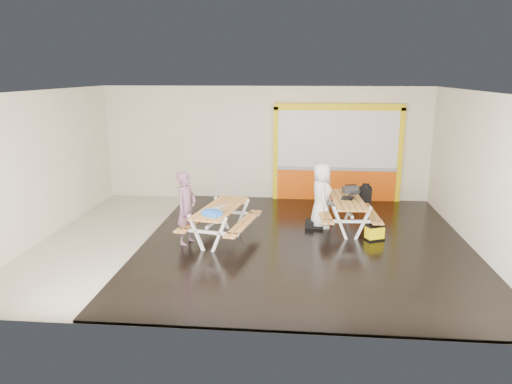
# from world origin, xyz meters

# --- Properties ---
(room) EXTENTS (10.02, 8.02, 3.52)m
(room) POSITION_xyz_m (0.00, 0.00, 1.75)
(room) COLOR beige
(room) RESTS_ON ground
(deck) EXTENTS (7.50, 7.98, 0.05)m
(deck) POSITION_xyz_m (1.25, 0.00, 0.03)
(deck) COLOR black
(deck) RESTS_ON room
(kiosk) EXTENTS (3.88, 0.16, 3.00)m
(kiosk) POSITION_xyz_m (2.20, 3.93, 1.44)
(kiosk) COLOR #DC4D06
(kiosk) RESTS_ON room
(picnic_table_left) EXTENTS (1.81, 2.34, 0.84)m
(picnic_table_left) POSITION_xyz_m (-0.76, 0.01, 0.64)
(picnic_table_left) COLOR #B67B37
(picnic_table_left) RESTS_ON deck
(picnic_table_right) EXTENTS (1.54, 2.17, 0.84)m
(picnic_table_right) POSITION_xyz_m (2.27, 1.10, 0.64)
(picnic_table_right) COLOR #B67B37
(picnic_table_right) RESTS_ON deck
(person_left) EXTENTS (0.60, 0.73, 1.72)m
(person_left) POSITION_xyz_m (-1.50, -0.28, 0.88)
(person_left) COLOR #6D485D
(person_left) RESTS_ON deck
(person_right) EXTENTS (0.58, 0.84, 1.65)m
(person_right) POSITION_xyz_m (1.64, 1.18, 0.87)
(person_right) COLOR white
(person_right) RESTS_ON deck
(laptop_left) EXTENTS (0.55, 0.54, 0.18)m
(laptop_left) POSITION_xyz_m (-0.78, -0.37, 0.90)
(laptop_left) COLOR silver
(laptop_left) RESTS_ON picnic_table_left
(laptop_right) EXTENTS (0.52, 0.48, 0.19)m
(laptop_right) POSITION_xyz_m (2.34, 1.11, 0.89)
(laptop_right) COLOR black
(laptop_right) RESTS_ON picnic_table_right
(blue_pouch) EXTENTS (0.46, 0.43, 0.11)m
(blue_pouch) POSITION_xyz_m (-0.83, -0.66, 0.89)
(blue_pouch) COLOR blue
(blue_pouch) RESTS_ON picnic_table_left
(toolbox) EXTENTS (0.43, 0.29, 0.23)m
(toolbox) POSITION_xyz_m (2.41, 1.69, 0.92)
(toolbox) COLOR black
(toolbox) RESTS_ON picnic_table_right
(backpack) EXTENTS (0.32, 0.22, 0.51)m
(backpack) POSITION_xyz_m (2.84, 1.98, 0.76)
(backpack) COLOR black
(backpack) RESTS_ON picnic_table_right
(dark_case) EXTENTS (0.50, 0.40, 0.17)m
(dark_case) POSITION_xyz_m (1.49, 1.13, 0.14)
(dark_case) COLOR black
(dark_case) RESTS_ON deck
(fluke_bag) EXTENTS (0.49, 0.42, 0.36)m
(fluke_bag) POSITION_xyz_m (2.87, 0.32, 0.22)
(fluke_bag) COLOR black
(fluke_bag) RESTS_ON deck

